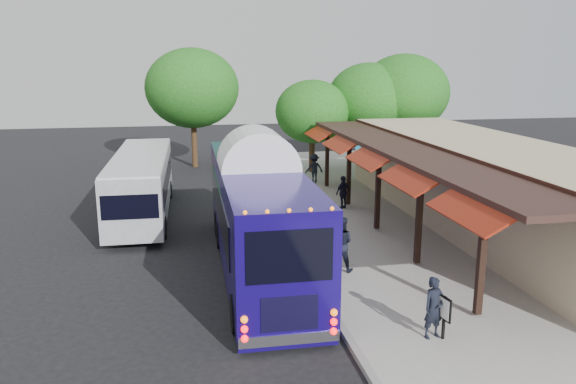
{
  "coord_description": "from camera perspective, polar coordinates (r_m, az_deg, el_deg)",
  "views": [
    {
      "loc": [
        -3.82,
        -16.73,
        6.86
      ],
      "look_at": [
        0.2,
        4.41,
        1.8
      ],
      "focal_mm": 35.0,
      "sensor_mm": 36.0,
      "label": 1
    }
  ],
  "objects": [
    {
      "name": "coach_bus",
      "position": [
        18.56,
        -3.06,
        -1.88
      ],
      "size": [
        2.62,
        11.85,
        3.77
      ],
      "rotation": [
        0.0,
        0.0,
        -0.01
      ],
      "color": "#150860",
      "rests_on": "ground"
    },
    {
      "name": "ped_b",
      "position": [
        18.33,
        5.31,
        -5.25
      ],
      "size": [
        1.08,
        0.97,
        1.83
      ],
      "primitive_type": "imported",
      "rotation": [
        0.0,
        0.0,
        2.76
      ],
      "color": "black",
      "rests_on": "sidewalk"
    },
    {
      "name": "sign_board",
      "position": [
        14.51,
        15.6,
        -11.51
      ],
      "size": [
        0.13,
        0.51,
        1.12
      ],
      "rotation": [
        0.0,
        0.0,
        0.16
      ],
      "color": "black",
      "rests_on": "sidewalk"
    },
    {
      "name": "tree_right",
      "position": [
        36.67,
        11.68,
        9.84
      ],
      "size": [
        5.69,
        5.69,
        7.29
      ],
      "color": "#382314",
      "rests_on": "ground"
    },
    {
      "name": "tree_left",
      "position": [
        34.29,
        2.48,
        8.15
      ],
      "size": [
        4.49,
        4.49,
        5.75
      ],
      "color": "#382314",
      "rests_on": "ground"
    },
    {
      "name": "tree_far",
      "position": [
        37.05,
        -9.7,
        10.35
      ],
      "size": [
        5.99,
        5.99,
        7.67
      ],
      "color": "#382314",
      "rests_on": "ground"
    },
    {
      "name": "curb",
      "position": [
        22.16,
        -0.18,
        -4.6
      ],
      "size": [
        0.2,
        40.0,
        0.16
      ],
      "primitive_type": "cube",
      "color": "gray",
      "rests_on": "ground"
    },
    {
      "name": "ped_d",
      "position": [
        31.52,
        2.67,
        2.43
      ],
      "size": [
        1.12,
        0.75,
        1.62
      ],
      "primitive_type": "imported",
      "rotation": [
        0.0,
        0.0,
        3.29
      ],
      "color": "black",
      "rests_on": "sidewalk"
    },
    {
      "name": "tree_mid",
      "position": [
        35.95,
        8.24,
        9.33
      ],
      "size": [
        5.27,
        5.27,
        6.75
      ],
      "color": "#382314",
      "rests_on": "ground"
    },
    {
      "name": "ped_a",
      "position": [
        14.52,
        14.61,
        -11.31
      ],
      "size": [
        0.64,
        0.5,
        1.57
      ],
      "primitive_type": "imported",
      "rotation": [
        0.0,
        0.0,
        0.23
      ],
      "color": "black",
      "rests_on": "sidewalk"
    },
    {
      "name": "station_shelter",
      "position": [
        24.57,
        19.28,
        0.71
      ],
      "size": [
        8.15,
        20.0,
        3.6
      ],
      "color": "tan",
      "rests_on": "ground"
    },
    {
      "name": "ground",
      "position": [
        18.48,
        1.97,
        -8.56
      ],
      "size": [
        90.0,
        90.0,
        0.0
      ],
      "primitive_type": "plane",
      "color": "black",
      "rests_on": "ground"
    },
    {
      "name": "city_bus",
      "position": [
        26.02,
        -14.63,
        1.02
      ],
      "size": [
        2.47,
        10.46,
        2.8
      ],
      "rotation": [
        0.0,
        0.0,
        -0.02
      ],
      "color": "#919499",
      "rests_on": "ground"
    },
    {
      "name": "sidewalk",
      "position": [
        23.53,
        11.78,
        -3.81
      ],
      "size": [
        10.0,
        40.0,
        0.15
      ],
      "primitive_type": "cube",
      "color": "#9E9B93",
      "rests_on": "ground"
    },
    {
      "name": "ped_c",
      "position": [
        26.02,
        5.64,
        -0.03
      ],
      "size": [
        0.97,
        0.78,
        1.54
      ],
      "primitive_type": "imported",
      "rotation": [
        0.0,
        0.0,
        3.67
      ],
      "color": "black",
      "rests_on": "sidewalk"
    }
  ]
}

